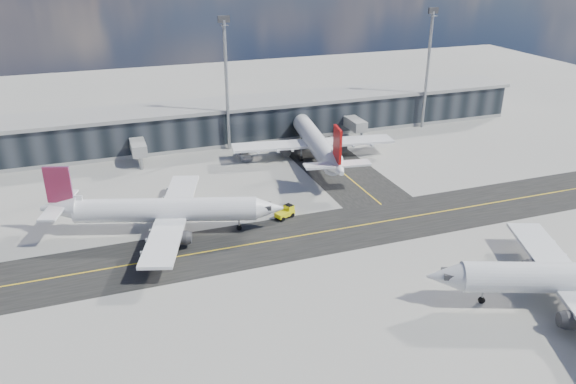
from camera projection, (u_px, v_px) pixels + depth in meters
name	position (u px, v px, depth m)	size (l,w,h in m)	color
ground	(307.00, 248.00, 85.03)	(300.00, 300.00, 0.00)	gray
taxiway_lanes	(306.00, 215.00, 95.49)	(180.00, 63.00, 0.03)	black
terminal_concourse	(222.00, 123.00, 130.75)	(152.00, 19.80, 8.80)	black
floodlight_masts	(226.00, 80.00, 120.13)	(102.50, 0.70, 28.90)	gray
airliner_af	(163.00, 210.00, 88.51)	(37.32, 32.18, 11.29)	white
airliner_redtail	(315.00, 141.00, 118.64)	(35.29, 41.22, 12.22)	white
baggage_tug	(286.00, 212.00, 94.16)	(3.69, 2.81, 2.09)	#F9F10D
service_van	(245.00, 155.00, 120.62)	(2.59, 5.61, 1.56)	white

